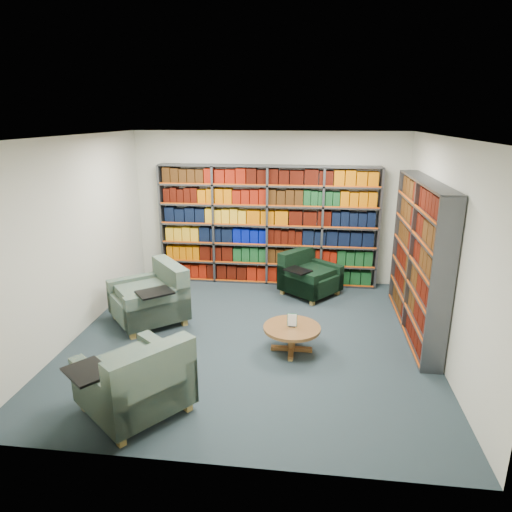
# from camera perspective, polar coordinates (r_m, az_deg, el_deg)

# --- Properties ---
(room_shell) EXTENTS (5.02, 5.02, 2.82)m
(room_shell) POSITION_cam_1_polar(r_m,az_deg,el_deg) (6.12, -0.69, 1.49)
(room_shell) COLOR #19252D
(room_shell) RESTS_ON ground
(bookshelf_back) EXTENTS (4.00, 0.28, 2.20)m
(bookshelf_back) POSITION_cam_1_polar(r_m,az_deg,el_deg) (8.45, 1.45, 3.76)
(bookshelf_back) COLOR #47494F
(bookshelf_back) RESTS_ON ground
(bookshelf_right) EXTENTS (0.28, 2.50, 2.20)m
(bookshelf_right) POSITION_cam_1_polar(r_m,az_deg,el_deg) (6.91, 19.66, -0.32)
(bookshelf_right) COLOR #47494F
(bookshelf_right) RESTS_ON ground
(chair_teal_left) EXTENTS (1.38, 1.38, 0.89)m
(chair_teal_left) POSITION_cam_1_polar(r_m,az_deg,el_deg) (7.20, -12.59, -5.25)
(chair_teal_left) COLOR #03273A
(chair_teal_left) RESTS_ON ground
(chair_green_right) EXTENTS (1.17, 1.18, 0.76)m
(chair_green_right) POSITION_cam_1_polar(r_m,az_deg,el_deg) (8.17, 6.36, -2.62)
(chair_green_right) COLOR black
(chair_green_right) RESTS_ON ground
(chair_teal_front) EXTENTS (1.35, 1.35, 0.87)m
(chair_teal_front) POSITION_cam_1_polar(r_m,az_deg,el_deg) (5.11, -14.46, -15.32)
(chair_teal_front) COLOR #03273A
(chair_teal_front) RESTS_ON ground
(coffee_table) EXTENTS (0.77, 0.77, 0.54)m
(coffee_table) POSITION_cam_1_polar(r_m,az_deg,el_deg) (6.19, 4.50, -9.41)
(coffee_table) COLOR brown
(coffee_table) RESTS_ON ground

